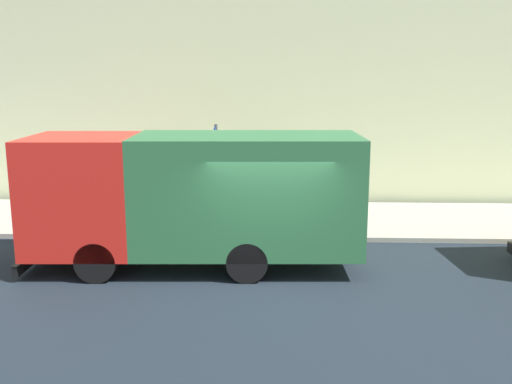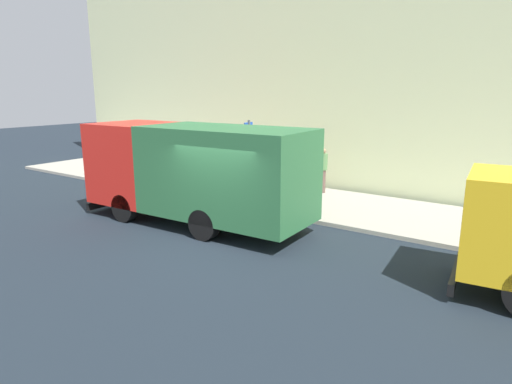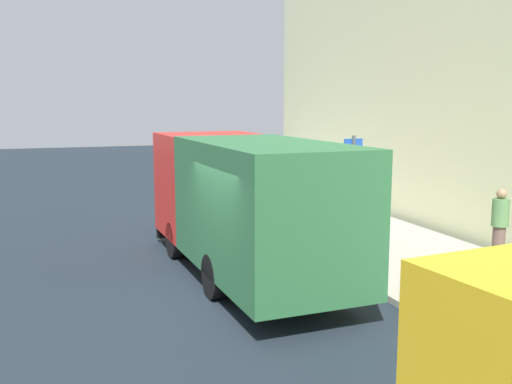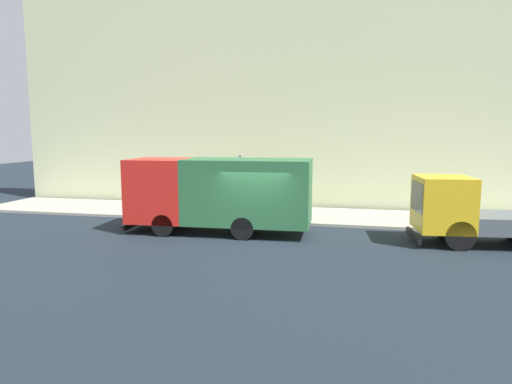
{
  "view_description": "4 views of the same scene",
  "coord_description": "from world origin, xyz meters",
  "px_view_note": "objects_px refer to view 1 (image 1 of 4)",
  "views": [
    {
      "loc": [
        -11.14,
        -0.13,
        4.17
      ],
      "look_at": [
        0.8,
        0.32,
        1.73
      ],
      "focal_mm": 40.65,
      "sensor_mm": 36.0,
      "label": 1
    },
    {
      "loc": [
        -8.24,
        -7.0,
        3.9
      ],
      "look_at": [
        1.57,
        -0.17,
        1.1
      ],
      "focal_mm": 30.88,
      "sensor_mm": 36.0,
      "label": 2
    },
    {
      "loc": [
        -2.66,
        -9.53,
        3.61
      ],
      "look_at": [
        1.44,
        2.04,
        1.71
      ],
      "focal_mm": 40.42,
      "sensor_mm": 36.0,
      "label": 3
    },
    {
      "loc": [
        -15.57,
        -3.47,
        3.9
      ],
      "look_at": [
        0.65,
        0.1,
        1.7
      ],
      "focal_mm": 31.54,
      "sensor_mm": 36.0,
      "label": 4
    }
  ],
  "objects_px": {
    "large_utility_truck": "(194,194)",
    "pedestrian_standing": "(268,179)",
    "street_sign_post": "(216,170)",
    "traffic_cone_orange": "(92,219)",
    "pedestrian_walking": "(222,194)"
  },
  "relations": [
    {
      "from": "large_utility_truck",
      "to": "pedestrian_standing",
      "type": "bearing_deg",
      "value": -17.86
    },
    {
      "from": "pedestrian_walking",
      "to": "traffic_cone_orange",
      "type": "bearing_deg",
      "value": -98.33
    },
    {
      "from": "pedestrian_walking",
      "to": "pedestrian_standing",
      "type": "relative_size",
      "value": 0.96
    },
    {
      "from": "traffic_cone_orange",
      "to": "large_utility_truck",
      "type": "bearing_deg",
      "value": -128.07
    },
    {
      "from": "large_utility_truck",
      "to": "traffic_cone_orange",
      "type": "relative_size",
      "value": 11.6
    },
    {
      "from": "pedestrian_walking",
      "to": "traffic_cone_orange",
      "type": "xyz_separation_m",
      "value": [
        -0.74,
        3.35,
        -0.54
      ]
    },
    {
      "from": "traffic_cone_orange",
      "to": "street_sign_post",
      "type": "bearing_deg",
      "value": -89.69
    },
    {
      "from": "pedestrian_standing",
      "to": "large_utility_truck",
      "type": "bearing_deg",
      "value": -1.72
    },
    {
      "from": "pedestrian_walking",
      "to": "pedestrian_standing",
      "type": "height_order",
      "value": "pedestrian_standing"
    },
    {
      "from": "large_utility_truck",
      "to": "pedestrian_standing",
      "type": "xyz_separation_m",
      "value": [
        5.31,
        -1.5,
        -0.62
      ]
    },
    {
      "from": "pedestrian_walking",
      "to": "traffic_cone_orange",
      "type": "height_order",
      "value": "pedestrian_walking"
    },
    {
      "from": "large_utility_truck",
      "to": "traffic_cone_orange",
      "type": "height_order",
      "value": "large_utility_truck"
    },
    {
      "from": "pedestrian_walking",
      "to": "traffic_cone_orange",
      "type": "relative_size",
      "value": 2.59
    },
    {
      "from": "large_utility_truck",
      "to": "street_sign_post",
      "type": "xyz_separation_m",
      "value": [
        2.41,
        -0.23,
        0.13
      ]
    },
    {
      "from": "large_utility_truck",
      "to": "street_sign_post",
      "type": "relative_size",
      "value": 2.59
    }
  ]
}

